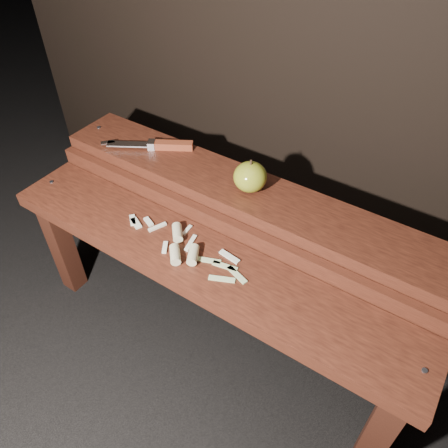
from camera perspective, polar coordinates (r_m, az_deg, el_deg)
The scene contains 6 objects.
ground at distance 1.47m, azimuth -1.33°, elevation -14.23°, with size 60.00×60.00×0.00m, color black.
bench_front_tier at distance 1.16m, azimuth -3.35°, elevation -6.93°, with size 1.20×0.20×0.42m.
bench_rear_tier at distance 1.24m, azimuth 2.70°, elevation 1.58°, with size 1.20×0.21×0.50m.
apple at distance 1.16m, azimuth 3.45°, elevation 6.17°, with size 0.09×0.09×0.09m.
knife at distance 1.35m, azimuth -8.11°, elevation 10.17°, with size 0.25×0.16×0.03m.
apple_scraps at distance 1.13m, azimuth -5.36°, elevation -2.96°, with size 0.40×0.14×0.03m.
Camera 1 is at (0.46, -0.64, 1.24)m, focal length 35.00 mm.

